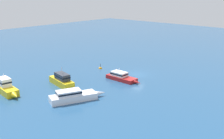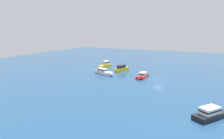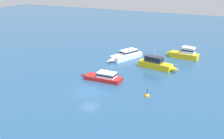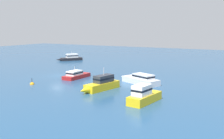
{
  "view_description": "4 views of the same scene",
  "coord_description": "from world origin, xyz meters",
  "px_view_note": "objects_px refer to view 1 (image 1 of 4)",
  "views": [
    {
      "loc": [
        41.63,
        30.97,
        15.6
      ],
      "look_at": [
        4.16,
        -2.77,
        1.31
      ],
      "focal_mm": 44.95,
      "sensor_mm": 36.0,
      "label": 1
    },
    {
      "loc": [
        -12.2,
        53.88,
        13.51
      ],
      "look_at": [
        13.27,
        2.76,
        2.08
      ],
      "focal_mm": 31.61,
      "sensor_mm": 36.0,
      "label": 2
    },
    {
      "loc": [
        -33.88,
        -19.1,
        16.81
      ],
      "look_at": [
        7.53,
        -0.17,
        0.93
      ],
      "focal_mm": 47.13,
      "sensor_mm": 36.0,
      "label": 3
    },
    {
      "loc": [
        34.39,
        -39.13,
        9.12
      ],
      "look_at": [
        11.58,
        1.07,
        1.96
      ],
      "focal_mm": 43.33,
      "sensor_mm": 36.0,
      "label": 4
    }
  ],
  "objects_px": {
    "cabin_cruiser_1": "(7,88)",
    "cabin_cruiser_3": "(121,77)",
    "cabin_cruiser_2": "(74,96)",
    "channel_buoy": "(100,69)",
    "cabin_cruiser": "(61,80)"
  },
  "relations": [
    {
      "from": "cabin_cruiser_1",
      "to": "cabin_cruiser_3",
      "type": "relative_size",
      "value": 0.95
    },
    {
      "from": "cabin_cruiser",
      "to": "cabin_cruiser_1",
      "type": "distance_m",
      "value": 8.79
    },
    {
      "from": "cabin_cruiser_2",
      "to": "cabin_cruiser",
      "type": "bearing_deg",
      "value": 89.13
    },
    {
      "from": "cabin_cruiser_2",
      "to": "channel_buoy",
      "type": "distance_m",
      "value": 17.66
    },
    {
      "from": "cabin_cruiser_1",
      "to": "channel_buoy",
      "type": "bearing_deg",
      "value": 94.86
    },
    {
      "from": "cabin_cruiser",
      "to": "channel_buoy",
      "type": "bearing_deg",
      "value": -68.32
    },
    {
      "from": "cabin_cruiser_3",
      "to": "channel_buoy",
      "type": "relative_size",
      "value": 5.22
    },
    {
      "from": "cabin_cruiser",
      "to": "channel_buoy",
      "type": "xyz_separation_m",
      "value": [
        -11.88,
        -2.2,
        -0.87
      ]
    },
    {
      "from": "cabin_cruiser_1",
      "to": "cabin_cruiser_3",
      "type": "bearing_deg",
      "value": 69.87
    },
    {
      "from": "cabin_cruiser_1",
      "to": "cabin_cruiser_2",
      "type": "distance_m",
      "value": 11.36
    },
    {
      "from": "cabin_cruiser",
      "to": "cabin_cruiser_1",
      "type": "bearing_deg",
      "value": 80.83
    },
    {
      "from": "cabin_cruiser",
      "to": "cabin_cruiser_1",
      "type": "relative_size",
      "value": 1.09
    },
    {
      "from": "cabin_cruiser",
      "to": "cabin_cruiser_1",
      "type": "height_order",
      "value": "cabin_cruiser"
    },
    {
      "from": "cabin_cruiser_2",
      "to": "cabin_cruiser_3",
      "type": "bearing_deg",
      "value": 28.59
    },
    {
      "from": "cabin_cruiser",
      "to": "cabin_cruiser_3",
      "type": "bearing_deg",
      "value": -112.01
    }
  ]
}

